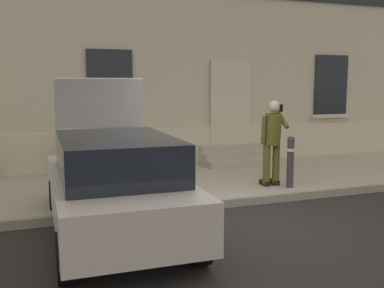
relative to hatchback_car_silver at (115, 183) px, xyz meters
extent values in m
plane|color=#232326|center=(1.90, -0.09, -0.80)|extent=(80.00, 80.00, 0.00)
cube|color=#99968E|center=(1.90, 2.71, -0.72)|extent=(24.00, 3.60, 0.15)
cube|color=gray|center=(1.90, 0.85, -0.72)|extent=(24.00, 0.12, 0.15)
cube|color=#B2AD9E|center=(1.90, 5.21, 2.95)|extent=(24.00, 1.40, 7.50)
cube|color=#BCB7A8|center=(1.90, 4.49, -0.25)|extent=(24.00, 0.08, 1.10)
cube|color=#1E472D|center=(3.93, 4.48, 0.88)|extent=(1.00, 0.08, 2.10)
cube|color=#BCB7A8|center=(3.93, 4.46, 0.93)|extent=(1.16, 0.06, 2.24)
cube|color=black|center=(0.73, 4.48, 1.40)|extent=(1.10, 0.06, 1.70)
cube|color=#BCB7A8|center=(0.73, 4.45, 0.50)|extent=(1.30, 0.12, 0.10)
cube|color=black|center=(7.13, 4.48, 1.40)|extent=(1.10, 0.06, 1.70)
cube|color=#BCB7A8|center=(7.13, 4.45, 0.50)|extent=(1.30, 0.12, 0.10)
cube|color=#9E998E|center=(3.93, 3.71, -0.57)|extent=(1.83, 0.32, 0.16)
cube|color=#9E998E|center=(3.93, 4.03, -0.49)|extent=(1.83, 0.32, 0.32)
cube|color=#9E998E|center=(3.93, 4.35, -0.41)|extent=(1.83, 0.32, 0.48)
cube|color=#B7B7BF|center=(0.00, 0.02, -0.18)|extent=(1.81, 4.03, 0.64)
cube|color=black|center=(0.00, -0.13, 0.42)|extent=(1.58, 2.42, 0.56)
cube|color=black|center=(0.03, 2.03, -0.40)|extent=(1.66, 0.13, 0.20)
cube|color=yellow|center=(0.03, 2.03, -0.22)|extent=(0.52, 0.03, 0.12)
cube|color=#B21414|center=(-0.72, 2.04, 0.04)|extent=(0.16, 0.04, 0.18)
cube|color=#B21414|center=(0.79, 2.01, 0.04)|extent=(0.16, 0.04, 0.18)
cube|color=#B7B7BF|center=(0.02, 1.47, 1.10)|extent=(1.49, 0.39, 0.87)
cylinder|color=black|center=(-0.82, -1.37, -0.50)|extent=(0.21, 0.60, 0.60)
cylinder|color=black|center=(0.77, -1.40, -0.50)|extent=(0.21, 0.60, 0.60)
cylinder|color=black|center=(-0.77, 1.43, -0.50)|extent=(0.21, 0.60, 0.60)
cylinder|color=black|center=(0.82, 1.40, -0.50)|extent=(0.21, 0.60, 0.60)
cylinder|color=#333338|center=(3.77, 1.26, -0.17)|extent=(0.14, 0.14, 0.95)
sphere|color=#333338|center=(3.77, 1.26, 0.32)|extent=(0.15, 0.15, 0.15)
cylinder|color=silver|center=(3.77, 1.26, 0.12)|extent=(0.15, 0.15, 0.06)
cylinder|color=#333338|center=(0.52, 1.26, -0.17)|extent=(0.14, 0.14, 0.95)
sphere|color=#333338|center=(0.52, 1.26, 0.32)|extent=(0.15, 0.15, 0.15)
cylinder|color=silver|center=(0.52, 1.26, 0.12)|extent=(0.15, 0.15, 0.06)
cylinder|color=#514C1E|center=(3.39, 1.55, -0.20)|extent=(0.15, 0.15, 0.82)
cube|color=black|center=(3.39, 1.61, -0.60)|extent=(0.12, 0.28, 0.10)
cylinder|color=#514C1E|center=(3.61, 1.55, -0.20)|extent=(0.15, 0.15, 0.82)
cube|color=black|center=(3.61, 1.61, -0.60)|extent=(0.12, 0.28, 0.10)
cylinder|color=#514C1E|center=(3.50, 1.52, 0.52)|extent=(0.34, 0.39, 0.64)
sphere|color=tan|center=(3.50, 1.49, 0.97)|extent=(0.22, 0.22, 0.22)
sphere|color=silver|center=(3.50, 1.49, 1.00)|extent=(0.21, 0.21, 0.21)
cylinder|color=#514C1E|center=(3.28, 1.51, 0.51)|extent=(0.09, 0.13, 0.57)
cylinder|color=#514C1E|center=(3.70, 1.51, 0.73)|extent=(0.09, 0.44, 0.39)
cube|color=black|center=(3.65, 1.47, 0.95)|extent=(0.07, 0.02, 0.15)
cylinder|color=#606B38|center=(-0.33, 3.95, -0.48)|extent=(0.40, 0.40, 0.34)
cylinder|color=#606B38|center=(-0.33, 3.95, -0.34)|extent=(0.44, 0.44, 0.05)
cylinder|color=#47331E|center=(-0.33, 3.95, -0.19)|extent=(0.04, 0.04, 0.24)
sphere|color=#387F33|center=(-0.33, 3.95, -0.01)|extent=(0.44, 0.44, 0.44)
sphere|color=#387F33|center=(-0.23, 3.90, -0.11)|extent=(0.24, 0.24, 0.24)
camera|label=1|loc=(-1.12, -6.33, 1.44)|focal=41.57mm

